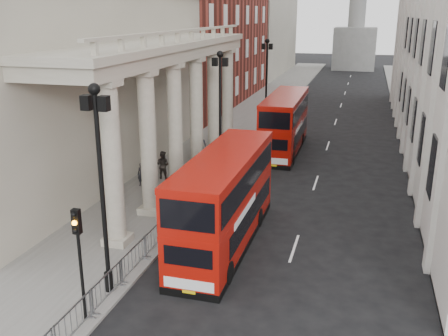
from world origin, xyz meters
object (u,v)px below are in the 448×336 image
Objects in this scene: lamp_post_mid at (220,105)px; pedestrian_c at (201,144)px; pedestrian_a at (142,174)px; pedestrian_b at (163,165)px; bus_far at (285,122)px; bus_near at (225,198)px; lamp_post_south at (101,177)px; traffic_light at (78,245)px; lamp_post_north at (266,76)px.

lamp_post_mid is 4.72× the size of pedestrian_c.
lamp_post_mid is 5.46× the size of pedestrian_a.
lamp_post_mid is 6.99m from pedestrian_a.
pedestrian_b is (-3.36, -2.22, -3.84)m from lamp_post_mid.
bus_far reaches higher than pedestrian_a.
bus_far is (0.02, 17.70, 0.03)m from bus_near.
lamp_post_mid is 6.12m from pedestrian_c.
bus_near is at bearing 60.06° from lamp_post_south.
bus_near reaches higher than pedestrian_b.
lamp_post_south is at bearing 92.84° from traffic_light.
lamp_post_mid is at bearing 107.50° from bus_near.
bus_near is (3.24, -10.37, -2.55)m from lamp_post_mid.
pedestrian_b reaches higher than pedestrian_a.
lamp_post_mid is 8.42m from bus_far.
lamp_post_north is 1.93× the size of traffic_light.
pedestrian_a is (-4.09, -19.98, -4.03)m from lamp_post_north.
lamp_post_south is 1.00× the size of lamp_post_north.
pedestrian_c is (-2.70, -12.15, -3.91)m from lamp_post_north.
pedestrian_c is (1.39, 7.84, 0.12)m from pedestrian_a.
lamp_post_north is at bearing 68.38° from pedestrian_a.
traffic_light is 2.27× the size of pedestrian_b.
traffic_light is at bearing -89.68° from lamp_post_mid.
lamp_post_north reaches higher than bus_near.
lamp_post_south is at bearing -81.26° from pedestrian_a.
bus_far is at bearing 17.60° from pedestrian_c.
pedestrian_a is (-7.33, 6.38, -1.48)m from bus_near.
traffic_light is at bearing -83.43° from pedestrian_a.
lamp_post_mid reaches higher than pedestrian_a.
bus_near is at bearing 135.30° from pedestrian_b.
pedestrian_c is at bearing -102.55° from lamp_post_north.
lamp_post_south is 0.79× the size of bus_near.
pedestrian_b is at bearing -108.87° from pedestrian_c.
lamp_post_mid is 4.39× the size of pedestrian_b.
bus_far reaches higher than pedestrian_c.
lamp_post_south reaches higher than bus_near.
bus_far is 6.97× the size of pedestrian_a.
lamp_post_mid is 16.00m from lamp_post_north.
traffic_light is (0.10, -18.02, -1.80)m from lamp_post_mid.
lamp_post_mid is 0.78× the size of bus_far.
traffic_light is 16.30m from pedestrian_b.
lamp_post_south is at bearing -94.92° from pedestrian_c.
pedestrian_a is 0.80× the size of pedestrian_b.
bus_near is at bearing -72.62° from lamp_post_mid.
bus_far is 13.58m from pedestrian_a.
lamp_post_north is at bearing 109.89° from bus_far.
pedestrian_c is at bearing -150.47° from bus_far.
traffic_light is 0.41× the size of bus_near.
bus_near is (3.24, -26.37, -2.55)m from lamp_post_north.
pedestrian_b is at bearing 103.72° from lamp_post_south.
pedestrian_a is at bearing 139.09° from bus_near.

